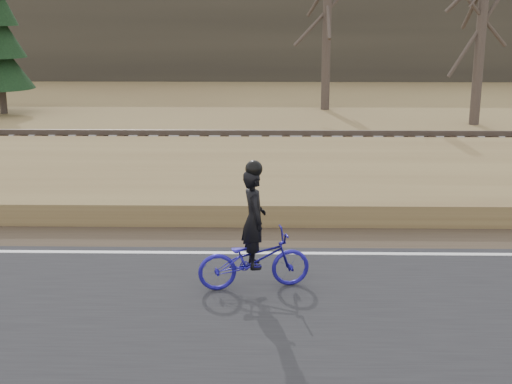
{
  "coord_description": "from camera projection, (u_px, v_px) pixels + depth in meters",
  "views": [
    {
      "loc": [
        5.47,
        -11.65,
        4.38
      ],
      "look_at": [
        5.26,
        0.5,
        1.1
      ],
      "focal_mm": 50.0,
      "sensor_mm": 36.0,
      "label": 1
    }
  ],
  "objects": [
    {
      "name": "bare_tree_center",
      "position": [
        328.0,
        2.0,
        28.43
      ],
      "size": [
        0.36,
        0.36,
        8.64
      ],
      "primitive_type": "cylinder",
      "color": "#453A33",
      "rests_on": "ground"
    },
    {
      "name": "embankment",
      "position": [
        32.0,
        186.0,
        16.48
      ],
      "size": [
        120.0,
        5.0,
        0.44
      ],
      "primitive_type": "cube",
      "color": "olive",
      "rests_on": "ground"
    },
    {
      "name": "cyclist",
      "position": [
        254.0,
        249.0,
        10.92
      ],
      "size": [
        1.82,
        0.93,
        2.02
      ],
      "rotation": [
        0.0,
        0.0,
        1.77
      ],
      "color": "#1D1490",
      "rests_on": "road"
    },
    {
      "name": "ballast",
      "position": [
        75.0,
        152.0,
        20.15
      ],
      "size": [
        120.0,
        3.0,
        0.45
      ],
      "primitive_type": "cube",
      "color": "slate",
      "rests_on": "ground"
    },
    {
      "name": "bare_tree_right",
      "position": [
        482.0,
        21.0,
        25.0
      ],
      "size": [
        0.36,
        0.36,
        7.33
      ],
      "primitive_type": "cylinder",
      "color": "#453A33",
      "rests_on": "ground"
    },
    {
      "name": "railroad",
      "position": [
        74.0,
        141.0,
        20.07
      ],
      "size": [
        120.0,
        2.4,
        0.29
      ],
      "color": "black",
      "rests_on": "ballast"
    },
    {
      "name": "treeline_backdrop",
      "position": [
        173.0,
        25.0,
        40.66
      ],
      "size": [
        120.0,
        4.0,
        6.0
      ],
      "primitive_type": "cube",
      "color": "#383328",
      "rests_on": "ground"
    }
  ]
}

